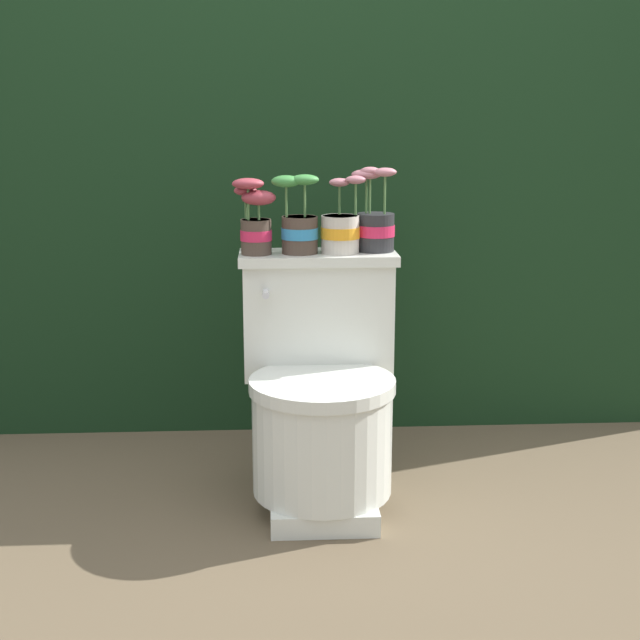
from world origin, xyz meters
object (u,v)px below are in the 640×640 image
(potted_plant_left, at_px, (255,221))
(potted_plant_midleft, at_px, (299,225))
(potted_plant_middle, at_px, (341,229))
(potted_plant_midright, at_px, (375,223))
(toilet, at_px, (321,399))

(potted_plant_left, relative_size, potted_plant_midleft, 0.96)
(potted_plant_middle, bearing_deg, potted_plant_left, -176.21)
(potted_plant_left, bearing_deg, potted_plant_midright, 7.29)
(toilet, height_order, potted_plant_left, potted_plant_left)
(potted_plant_midleft, height_order, potted_plant_middle, potted_plant_midleft)
(potted_plant_midleft, relative_size, potted_plant_middle, 1.03)
(potted_plant_midleft, distance_m, potted_plant_middle, 0.12)
(potted_plant_middle, bearing_deg, toilet, -115.08)
(toilet, bearing_deg, potted_plant_midleft, 112.07)
(potted_plant_midleft, xyz_separation_m, potted_plant_middle, (0.12, 0.00, -0.01))
(potted_plant_left, xyz_separation_m, potted_plant_midright, (0.35, 0.05, -0.01))
(toilet, xyz_separation_m, potted_plant_left, (-0.18, 0.13, 0.50))
(potted_plant_left, bearing_deg, potted_plant_midleft, 5.87)
(toilet, distance_m, potted_plant_midright, 0.55)
(potted_plant_middle, bearing_deg, potted_plant_midleft, -178.38)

